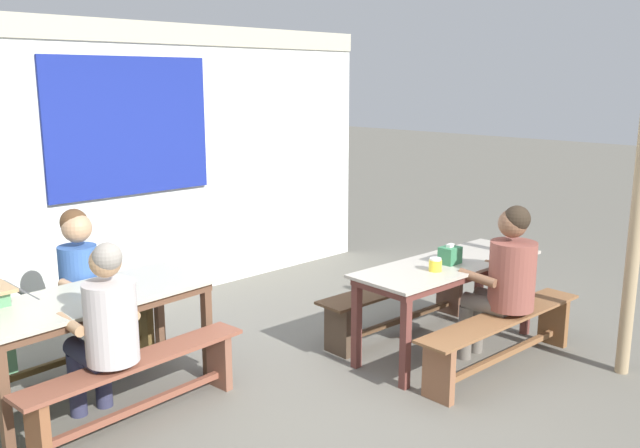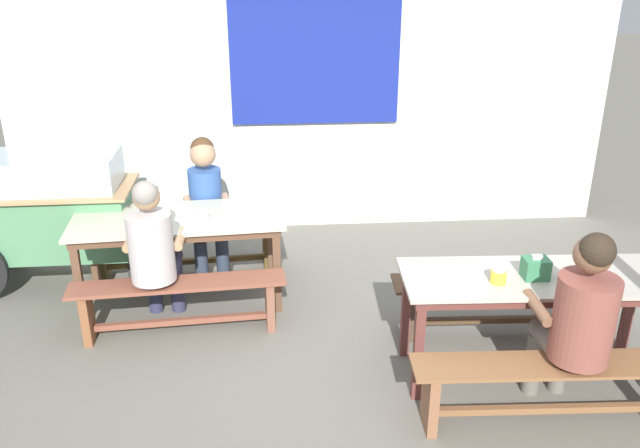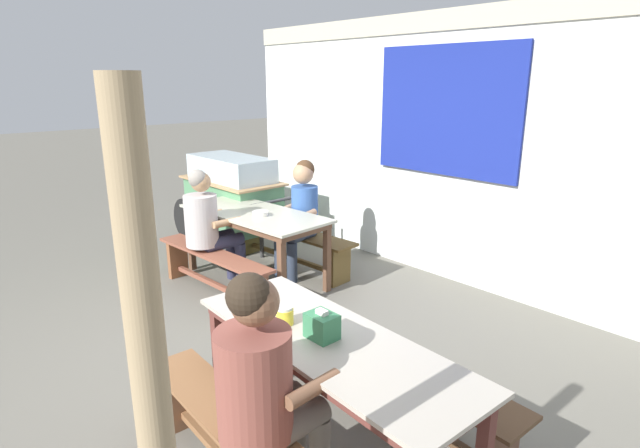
# 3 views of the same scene
# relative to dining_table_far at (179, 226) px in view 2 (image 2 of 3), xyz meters

# --- Properties ---
(ground_plane) EXTENTS (40.00, 40.00, 0.00)m
(ground_plane) POSITION_rel_dining_table_far_xyz_m (1.17, -1.09, -0.67)
(ground_plane) COLOR #676359
(backdrop_wall) EXTENTS (6.01, 0.23, 2.69)m
(backdrop_wall) POSITION_rel_dining_table_far_xyz_m (1.17, 1.60, 0.75)
(backdrop_wall) COLOR white
(backdrop_wall) RESTS_ON ground_plane
(dining_table_far) EXTENTS (1.70, 0.84, 0.74)m
(dining_table_far) POSITION_rel_dining_table_far_xyz_m (0.00, 0.00, 0.00)
(dining_table_far) COLOR #B8B69F
(dining_table_far) RESTS_ON ground_plane
(dining_table_near) EXTENTS (1.77, 0.68, 0.74)m
(dining_table_near) POSITION_rel_dining_table_far_xyz_m (2.43, -1.21, -0.00)
(dining_table_near) COLOR #B6AD9F
(dining_table_near) RESTS_ON ground_plane
(bench_far_back) EXTENTS (1.70, 0.44, 0.43)m
(bench_far_back) POSITION_rel_dining_table_far_xyz_m (-0.04, 0.52, -0.37)
(bench_far_back) COLOR brown
(bench_far_back) RESTS_ON ground_plane
(bench_far_front) EXTENTS (1.59, 0.36, 0.43)m
(bench_far_front) POSITION_rel_dining_table_far_xyz_m (0.04, -0.52, -0.37)
(bench_far_front) COLOR brown
(bench_far_front) RESTS_ON ground_plane
(bench_near_back) EXTENTS (1.70, 0.38, 0.43)m
(bench_near_back) POSITION_rel_dining_table_far_xyz_m (2.46, -0.69, -0.38)
(bench_near_back) COLOR #503823
(bench_near_back) RESTS_ON ground_plane
(bench_near_front) EXTENTS (1.77, 0.36, 0.43)m
(bench_near_front) POSITION_rel_dining_table_far_xyz_m (2.41, -1.73, -0.38)
(bench_near_front) COLOR brown
(bench_near_front) RESTS_ON ground_plane
(food_cart) EXTENTS (1.73, 0.74, 1.14)m
(food_cart) POSITION_rel_dining_table_far_xyz_m (-1.14, 0.45, 0.01)
(food_cart) COLOR #528B5E
(food_cart) RESTS_ON ground_plane
(person_center_facing) EXTENTS (0.44, 0.52, 1.24)m
(person_center_facing) POSITION_rel_dining_table_far_xyz_m (0.18, 0.47, 0.04)
(person_center_facing) COLOR #2F3A4B
(person_center_facing) RESTS_ON ground_plane
(person_left_back_turned) EXTENTS (0.43, 0.58, 1.22)m
(person_left_back_turned) POSITION_rel_dining_table_far_xyz_m (-0.12, -0.46, 0.02)
(person_left_back_turned) COLOR #30314D
(person_left_back_turned) RESTS_ON ground_plane
(person_near_front) EXTENTS (0.47, 0.55, 1.26)m
(person_near_front) POSITION_rel_dining_table_far_xyz_m (2.50, -1.68, 0.05)
(person_near_front) COLOR #6D665D
(person_near_front) RESTS_ON ground_plane
(tissue_box) EXTENTS (0.16, 0.13, 0.16)m
(tissue_box) POSITION_rel_dining_table_far_xyz_m (2.40, -1.24, 0.15)
(tissue_box) COLOR #357C50
(tissue_box) RESTS_ON dining_table_near
(condiment_jar) EXTENTS (0.10, 0.10, 0.10)m
(condiment_jar) POSITION_rel_dining_table_far_xyz_m (2.15, -1.28, 0.13)
(condiment_jar) COLOR yellow
(condiment_jar) RESTS_ON dining_table_near
(soup_bowl) EXTENTS (0.16, 0.16, 0.05)m
(soup_bowl) POSITION_rel_dining_table_far_xyz_m (0.17, -0.04, 0.10)
(soup_bowl) COLOR silver
(soup_bowl) RESTS_ON dining_table_far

